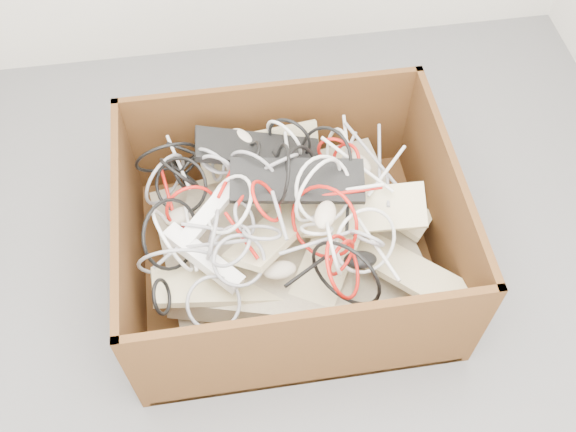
{
  "coord_description": "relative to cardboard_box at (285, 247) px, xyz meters",
  "views": [
    {
      "loc": [
        -0.19,
        -0.98,
        2.14
      ],
      "look_at": [
        0.0,
        0.28,
        0.3
      ],
      "focal_mm": 41.32,
      "sensor_mm": 36.0,
      "label": 1
    }
  ],
  "objects": [
    {
      "name": "cardboard_box",
      "position": [
        0.0,
        0.0,
        0.0
      ],
      "size": [
        1.1,
        0.92,
        0.5
      ],
      "color": "#422E10",
      "rests_on": "ground"
    },
    {
      "name": "power_strip_right",
      "position": [
        -0.28,
        -0.12,
        0.2
      ],
      "size": [
        0.25,
        0.25,
        0.1
      ],
      "primitive_type": "cube",
      "rotation": [
        -0.1,
        0.17,
        -0.79
      ],
      "color": "white",
      "rests_on": "keyboard_pile"
    },
    {
      "name": "ground",
      "position": [
        0.01,
        -0.26,
        -0.13
      ],
      "size": [
        3.0,
        3.0,
        0.0
      ],
      "primitive_type": "plane",
      "color": "#5A5A5D",
      "rests_on": "ground"
    },
    {
      "name": "power_strip_left",
      "position": [
        -0.25,
        0.01,
        0.25
      ],
      "size": [
        0.23,
        0.22,
        0.11
      ],
      "primitive_type": "cube",
      "rotation": [
        0.14,
        -0.26,
        0.73
      ],
      "color": "white",
      "rests_on": "keyboard_pile"
    },
    {
      "name": "keyboard_pile",
      "position": [
        0.07,
        0.02,
        0.15
      ],
      "size": [
        1.05,
        0.81,
        0.37
      ],
      "color": "beige",
      "rests_on": "cardboard_box"
    },
    {
      "name": "room_shell",
      "position": [
        0.01,
        -0.26,
        1.12
      ],
      "size": [
        3.04,
        3.04,
        2.5
      ],
      "color": "silver",
      "rests_on": "ground"
    },
    {
      "name": "cable_tangle",
      "position": [
        -0.08,
        0.01,
        0.26
      ],
      "size": [
        0.98,
        0.8,
        0.44
      ],
      "color": "black",
      "rests_on": "keyboard_pile"
    },
    {
      "name": "vga_plug",
      "position": [
        0.41,
        0.01,
        0.22
      ],
      "size": [
        0.05,
        0.05,
        0.03
      ],
      "primitive_type": "cube",
      "rotation": [
        0.09,
        0.14,
        -0.22
      ],
      "color": "blue",
      "rests_on": "keyboard_pile"
    },
    {
      "name": "mice_scatter",
      "position": [
        0.02,
        0.01,
        0.22
      ],
      "size": [
        0.76,
        0.58,
        0.19
      ],
      "color": "#BEB099",
      "rests_on": "keyboard_pile"
    }
  ]
}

